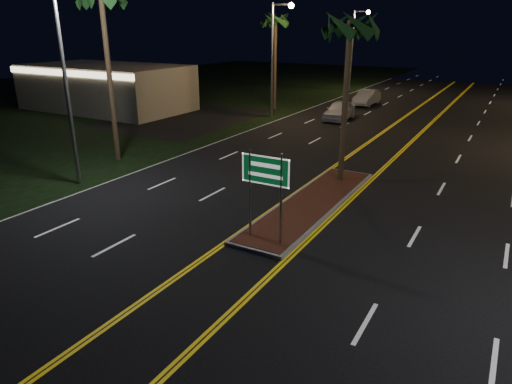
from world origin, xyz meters
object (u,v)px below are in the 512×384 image
Objects in this scene: highway_sign at (265,179)px; car_near at (339,109)px; streetlight_left_near at (69,64)px; streetlight_left_far at (356,41)px; median_island at (312,203)px; palm_median at (350,26)px; car_far at (367,96)px; commercial_building at (106,87)px; palm_left_far at (276,20)px; streetlight_left_mid at (276,48)px.

car_near is (-5.67, 23.04, -1.51)m from highway_sign.
streetlight_left_near and streetlight_left_far have the same top height.
streetlight_left_far is (-10.61, 41.20, 3.25)m from highway_sign.
median_island is 1.14× the size of streetlight_left_far.
palm_median is 25.41m from car_far.
streetlight_left_far is 1.68× the size of car_near.
commercial_building is 16.47m from palm_left_far.
highway_sign is at bearing -33.48° from commercial_building.
palm_median is at bearing 31.49° from streetlight_left_near.
highway_sign is 28.77m from palm_left_far.
streetlight_left_far is 1.02× the size of palm_left_far.
streetlight_left_far reaches higher than highway_sign.
car_near is at bearing 110.29° from palm_median.
car_near is at bearing -16.90° from palm_left_far.
palm_median is 1.55× the size of car_near.
palm_left_far reaches higher than car_near.
streetlight_left_far is 1.76× the size of car_far.
streetlight_left_mid is 7.11m from car_near.
median_island is 29.13m from commercial_building.
streetlight_left_mid and streetlight_left_far have the same top height.
palm_left_far is (-2.19, 4.00, 2.09)m from streetlight_left_mid.
highway_sign is at bearing -78.25° from car_far.
streetlight_left_mid is at bearing -90.00° from streetlight_left_far.
median_island is 25.76m from palm_left_far.
streetlight_left_mid reaches higher than palm_median.
streetlight_left_mid is 17.25m from palm_median.
streetlight_left_far reaches higher than car_far.
palm_median is at bearing -51.83° from streetlight_left_mid.
median_island is at bearing 90.00° from highway_sign.
streetlight_left_near is at bearing -84.79° from palm_left_far.
palm_median is at bearing 90.00° from highway_sign.
streetlight_left_mid is 5.01m from palm_left_far.
palm_median is (0.00, 7.70, 4.87)m from highway_sign.
streetlight_left_mid reaches higher than highway_sign.
streetlight_left_far is at bearing 104.44° from highway_sign.
commercial_building is at bearing -143.32° from car_far.
streetlight_left_mid reaches higher than car_far.
median_island is 1.23× the size of palm_median.
streetlight_left_near is at bearing -97.66° from car_far.
palm_left_far reaches higher than car_far.
car_far is (-5.96, 31.55, -1.55)m from highway_sign.
median_island is at bearing -58.02° from streetlight_left_mid.
palm_median is at bearing -53.82° from palm_left_far.
palm_median reaches higher than car_near.
streetlight_left_near is 1.00× the size of streetlight_left_far.
car_near is at bearing 77.24° from streetlight_left_near.
palm_left_far is (-12.80, 21.00, 7.66)m from median_island.
palm_left_far is at bearing 159.35° from car_near.
streetlight_left_far is at bearing 106.00° from median_island.
palm_median is at bearing -74.92° from car_far.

